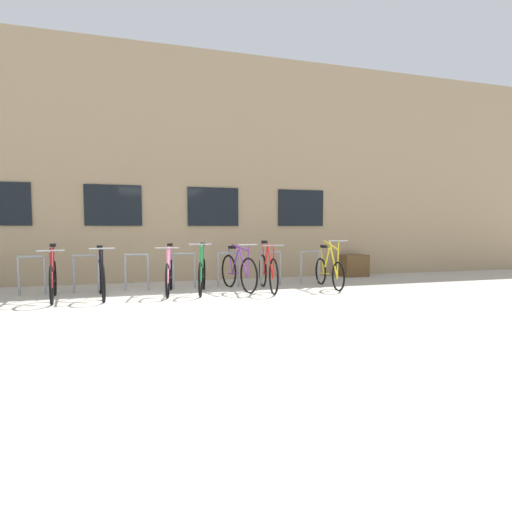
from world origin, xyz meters
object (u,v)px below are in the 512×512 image
Objects in this scene: bicycle_yellow at (329,271)px; planter_box at (354,265)px; bicycle_red at (268,271)px; bicycle_purple at (238,271)px; bicycle_maroon at (53,279)px; bicycle_green at (202,274)px; bicycle_black at (101,277)px; bicycle_pink at (169,275)px.

bicycle_yellow is 2.25m from planter_box.
bicycle_red is 1.45m from bicycle_yellow.
bicycle_maroon is at bearing -176.74° from bicycle_purple.
bicycle_red is 1.13× the size of bicycle_green.
planter_box is (3.62, 1.40, -0.10)m from bicycle_purple.
bicycle_red reaches higher than bicycle_green.
planter_box is (3.02, 1.61, -0.11)m from bicycle_red.
bicycle_maroon is at bearing -178.68° from bicycle_black.
bicycle_red is at bearing -0.08° from bicycle_maroon.
bicycle_yellow reaches higher than bicycle_red.
bicycle_green is 0.96× the size of bicycle_pink.
bicycle_black is (-3.36, 0.03, -0.02)m from bicycle_red.
planter_box is (5.09, 1.50, -0.08)m from bicycle_pink.
bicycle_red is at bearing -19.23° from bicycle_purple.
bicycle_pink is at bearing 2.85° from bicycle_maroon.
bicycle_purple is at bearing -158.85° from planter_box.
planter_box is at bearing 16.41° from bicycle_pink.
bicycle_red is at bearing -1.26° from bicycle_green.
bicycle_pink is (-2.08, 0.11, -0.03)m from bicycle_red.
bicycle_yellow is at bearing -1.75° from bicycle_pink.
bicycle_maroon is at bearing 179.92° from bicycle_red.
bicycle_red is 3.36m from bicycle_black.
bicycle_red is 1.09× the size of bicycle_pink.
bicycle_black is 4.82m from bicycle_yellow.
bicycle_maroon reaches higher than bicycle_black.
planter_box is at bearing 19.64° from bicycle_green.
bicycle_purple is 3.89m from planter_box.
bicycle_red is 1.09× the size of bicycle_purple.
bicycle_yellow is 0.98× the size of bicycle_purple.
bicycle_pink is 5.31m from planter_box.
planter_box is (1.57, 1.61, -0.07)m from bicycle_yellow.
bicycle_pink is at bearing 173.01° from bicycle_green.
planter_box is at bearing 13.97° from bicycle_black.
bicycle_yellow reaches higher than bicycle_pink.
bicycle_green is (1.95, 0.01, -0.00)m from bicycle_black.
bicycle_black is at bearing -179.83° from bicycle_green.
bicycle_pink reaches higher than bicycle_purple.
bicycle_black is at bearing -166.03° from planter_box.
bicycle_maroon is 5.66m from bicycle_yellow.
bicycle_green reaches higher than bicycle_purple.
bicycle_maroon is (-0.84, -0.02, 0.00)m from bicycle_black.
bicycle_green is 0.83m from bicycle_purple.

